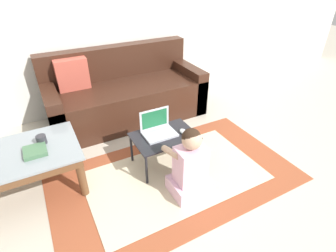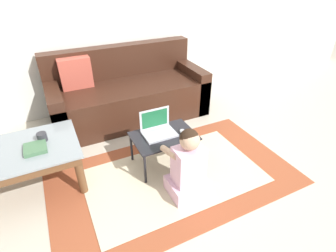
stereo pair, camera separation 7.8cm
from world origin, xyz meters
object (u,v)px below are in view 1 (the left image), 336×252
(book_on_table, at_px, (35,151))
(laptop, at_px, (158,130))
(person_seated, at_px, (190,166))
(laptop_desk, at_px, (164,138))
(coffee_table, at_px, (14,161))
(couch, at_px, (125,95))
(cup_on_table, at_px, (41,140))
(computer_mouse, at_px, (184,132))

(book_on_table, bearing_deg, laptop, -6.08)
(person_seated, relative_size, book_on_table, 3.64)
(laptop, bearing_deg, laptop_desk, -57.35)
(laptop, distance_m, person_seated, 0.51)
(coffee_table, bearing_deg, laptop, -8.09)
(coffee_table, distance_m, book_on_table, 0.20)
(couch, distance_m, laptop, 1.06)
(cup_on_table, relative_size, book_on_table, 0.46)
(laptop_desk, distance_m, person_seated, 0.45)
(laptop, distance_m, computer_mouse, 0.25)
(person_seated, bearing_deg, laptop_desk, 91.61)
(couch, xyz_separation_m, laptop, (-0.04, -1.05, 0.07))
(couch, xyz_separation_m, book_on_table, (-1.11, -0.94, 0.13))
(book_on_table, bearing_deg, coffee_table, 160.07)
(coffee_table, relative_size, book_on_table, 5.73)
(couch, height_order, coffee_table, couch)
(laptop, bearing_deg, person_seated, -84.58)
(couch, height_order, laptop_desk, couch)
(couch, relative_size, laptop_desk, 3.18)
(laptop, bearing_deg, computer_mouse, -26.22)
(laptop_desk, distance_m, book_on_table, 1.13)
(person_seated, relative_size, cup_on_table, 7.92)
(laptop, bearing_deg, coffee_table, 171.91)
(coffee_table, bearing_deg, couch, 34.23)
(couch, height_order, laptop, couch)
(laptop_desk, bearing_deg, cup_on_table, 164.49)
(laptop, bearing_deg, book_on_table, 173.92)
(coffee_table, bearing_deg, cup_on_table, 13.56)
(coffee_table, height_order, cup_on_table, cup_on_table)
(couch, xyz_separation_m, laptop_desk, (-0.01, -1.11, -0.00))
(computer_mouse, xyz_separation_m, book_on_table, (-1.29, 0.22, 0.08))
(laptop_desk, distance_m, laptop, 0.10)
(couch, relative_size, laptop, 6.27)
(laptop_desk, relative_size, cup_on_table, 7.28)
(laptop, height_order, person_seated, person_seated)
(couch, bearing_deg, laptop_desk, -90.33)
(laptop_desk, bearing_deg, laptop, 122.65)
(computer_mouse, distance_m, person_seated, 0.43)
(computer_mouse, bearing_deg, person_seated, -113.71)
(coffee_table, height_order, laptop_desk, coffee_table)
(coffee_table, relative_size, laptop_desk, 1.71)
(person_seated, bearing_deg, couch, 90.22)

